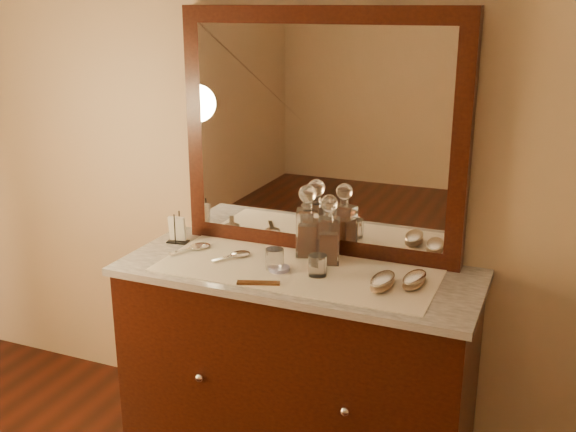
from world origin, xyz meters
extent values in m
plane|color=tan|center=(0.00, 2.25, 1.40)|extent=(4.50, 4.50, 0.00)
cube|color=black|center=(0.00, 1.96, 0.41)|extent=(1.40, 0.55, 0.82)
sphere|color=silver|center=(-0.30, 1.67, 0.45)|extent=(0.04, 0.04, 0.04)
sphere|color=silver|center=(0.30, 1.67, 0.45)|extent=(0.04, 0.04, 0.04)
cube|color=silver|center=(0.00, 1.96, 0.83)|extent=(1.44, 0.59, 0.03)
cube|color=black|center=(0.00, 2.20, 1.35)|extent=(1.20, 0.08, 1.00)
cube|color=white|center=(0.00, 2.17, 1.35)|extent=(1.06, 0.01, 0.86)
cube|color=white|center=(0.00, 1.94, 0.85)|extent=(1.10, 0.45, 0.00)
cylinder|color=white|center=(-0.06, 1.91, 0.86)|extent=(0.10, 0.10, 0.01)
cube|color=brown|center=(-0.08, 1.75, 0.86)|extent=(0.16, 0.08, 0.01)
cube|color=black|center=(-0.61, 2.05, 0.85)|extent=(0.10, 0.07, 0.01)
cylinder|color=black|center=(-0.60, 2.02, 0.92)|extent=(0.01, 0.01, 0.14)
cylinder|color=black|center=(-0.61, 2.07, 0.92)|extent=(0.01, 0.01, 0.14)
cube|color=white|center=(-0.61, 2.05, 0.91)|extent=(0.08, 0.04, 0.11)
cube|color=#953F15|center=(-0.02, 2.11, 0.92)|extent=(0.09, 0.09, 0.14)
cube|color=white|center=(-0.02, 2.11, 0.95)|extent=(0.12, 0.12, 0.19)
cylinder|color=white|center=(-0.02, 2.11, 1.06)|extent=(0.05, 0.05, 0.03)
sphere|color=white|center=(-0.02, 2.11, 1.12)|extent=(0.09, 0.09, 0.08)
cube|color=#953F15|center=(0.09, 2.06, 0.92)|extent=(0.09, 0.09, 0.13)
cube|color=white|center=(0.09, 2.06, 0.95)|extent=(0.11, 0.11, 0.18)
cylinder|color=white|center=(0.09, 2.06, 1.05)|extent=(0.05, 0.05, 0.03)
sphere|color=white|center=(0.09, 2.06, 1.10)|extent=(0.09, 0.09, 0.07)
ellipsoid|color=#8F7358|center=(0.36, 1.90, 0.87)|extent=(0.09, 0.18, 0.03)
ellipsoid|color=silver|center=(0.36, 1.90, 0.89)|extent=(0.09, 0.18, 0.03)
ellipsoid|color=#8F7358|center=(0.46, 1.96, 0.87)|extent=(0.09, 0.17, 0.02)
ellipsoid|color=silver|center=(0.46, 1.96, 0.89)|extent=(0.09, 0.17, 0.02)
ellipsoid|color=silver|center=(-0.47, 2.01, 0.86)|extent=(0.11, 0.12, 0.02)
cube|color=silver|center=(-0.51, 1.93, 0.86)|extent=(0.08, 0.12, 0.01)
ellipsoid|color=silver|center=(-0.27, 1.99, 0.86)|extent=(0.10, 0.11, 0.02)
cube|color=silver|center=(-0.31, 1.92, 0.86)|extent=(0.07, 0.11, 0.01)
cylinder|color=white|center=(-0.08, 1.92, 0.90)|extent=(0.07, 0.07, 0.08)
cylinder|color=white|center=(0.10, 1.92, 0.90)|extent=(0.07, 0.07, 0.08)
camera|label=1|loc=(0.93, -0.38, 1.86)|focal=42.59mm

